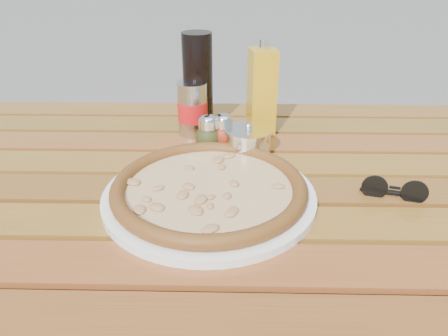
{
  "coord_description": "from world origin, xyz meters",
  "views": [
    {
      "loc": [
        0.02,
        -0.67,
        1.14
      ],
      "look_at": [
        0.0,
        0.02,
        0.78
      ],
      "focal_mm": 35.0,
      "sensor_mm": 36.0,
      "label": 1
    }
  ],
  "objects_px": {
    "pepper_shaker": "(223,133)",
    "olive_oil_cruet": "(262,92)",
    "oregano_shaker": "(208,135)",
    "soda_can": "(193,109)",
    "plate": "(209,196)",
    "pizza": "(209,188)",
    "table": "(224,223)",
    "sunglasses": "(394,190)",
    "parmesan_tin": "(248,142)",
    "dark_bottle": "(198,83)"
  },
  "relations": [
    {
      "from": "pepper_shaker",
      "to": "pizza",
      "type": "bearing_deg",
      "value": -95.66
    },
    {
      "from": "table",
      "to": "sunglasses",
      "type": "bearing_deg",
      "value": -5.36
    },
    {
      "from": "oregano_shaker",
      "to": "soda_can",
      "type": "bearing_deg",
      "value": 112.93
    },
    {
      "from": "pizza",
      "to": "dark_bottle",
      "type": "relative_size",
      "value": 1.63
    },
    {
      "from": "oregano_shaker",
      "to": "table",
      "type": "bearing_deg",
      "value": -76.98
    },
    {
      "from": "pepper_shaker",
      "to": "oregano_shaker",
      "type": "xyz_separation_m",
      "value": [
        -0.03,
        -0.01,
        0.0
      ]
    },
    {
      "from": "table",
      "to": "dark_bottle",
      "type": "xyz_separation_m",
      "value": [
        -0.06,
        0.27,
        0.19
      ]
    },
    {
      "from": "table",
      "to": "plate",
      "type": "relative_size",
      "value": 3.89
    },
    {
      "from": "dark_bottle",
      "to": "olive_oil_cruet",
      "type": "height_order",
      "value": "dark_bottle"
    },
    {
      "from": "pepper_shaker",
      "to": "sunglasses",
      "type": "distance_m",
      "value": 0.35
    },
    {
      "from": "dark_bottle",
      "to": "parmesan_tin",
      "type": "xyz_separation_m",
      "value": [
        0.11,
        -0.14,
        -0.08
      ]
    },
    {
      "from": "plate",
      "to": "oregano_shaker",
      "type": "relative_size",
      "value": 4.39
    },
    {
      "from": "pizza",
      "to": "sunglasses",
      "type": "relative_size",
      "value": 3.22
    },
    {
      "from": "oregano_shaker",
      "to": "parmesan_tin",
      "type": "distance_m",
      "value": 0.08
    },
    {
      "from": "table",
      "to": "olive_oil_cruet",
      "type": "height_order",
      "value": "olive_oil_cruet"
    },
    {
      "from": "table",
      "to": "pepper_shaker",
      "type": "xyz_separation_m",
      "value": [
        -0.0,
        0.16,
        0.11
      ]
    },
    {
      "from": "pizza",
      "to": "dark_bottle",
      "type": "distance_m",
      "value": 0.32
    },
    {
      "from": "table",
      "to": "sunglasses",
      "type": "relative_size",
      "value": 12.59
    },
    {
      "from": "pizza",
      "to": "pepper_shaker",
      "type": "xyz_separation_m",
      "value": [
        0.02,
        0.2,
        0.02
      ]
    },
    {
      "from": "sunglasses",
      "to": "parmesan_tin",
      "type": "bearing_deg",
      "value": 161.34
    },
    {
      "from": "table",
      "to": "pepper_shaker",
      "type": "distance_m",
      "value": 0.19
    },
    {
      "from": "pizza",
      "to": "soda_can",
      "type": "xyz_separation_m",
      "value": [
        -0.05,
        0.28,
        0.04
      ]
    },
    {
      "from": "sunglasses",
      "to": "soda_can",
      "type": "bearing_deg",
      "value": 157.81
    },
    {
      "from": "pepper_shaker",
      "to": "olive_oil_cruet",
      "type": "bearing_deg",
      "value": 49.12
    },
    {
      "from": "oregano_shaker",
      "to": "olive_oil_cruet",
      "type": "bearing_deg",
      "value": 42.31
    },
    {
      "from": "pepper_shaker",
      "to": "olive_oil_cruet",
      "type": "xyz_separation_m",
      "value": [
        0.08,
        0.09,
        0.06
      ]
    },
    {
      "from": "pepper_shaker",
      "to": "soda_can",
      "type": "bearing_deg",
      "value": 129.08
    },
    {
      "from": "plate",
      "to": "oregano_shaker",
      "type": "distance_m",
      "value": 0.19
    },
    {
      "from": "soda_can",
      "to": "sunglasses",
      "type": "distance_m",
      "value": 0.46
    },
    {
      "from": "pepper_shaker",
      "to": "olive_oil_cruet",
      "type": "relative_size",
      "value": 0.39
    },
    {
      "from": "dark_bottle",
      "to": "soda_can",
      "type": "distance_m",
      "value": 0.06
    },
    {
      "from": "pepper_shaker",
      "to": "soda_can",
      "type": "distance_m",
      "value": 0.11
    },
    {
      "from": "pizza",
      "to": "table",
      "type": "bearing_deg",
      "value": 58.12
    },
    {
      "from": "parmesan_tin",
      "to": "sunglasses",
      "type": "relative_size",
      "value": 0.95
    },
    {
      "from": "dark_bottle",
      "to": "plate",
      "type": "bearing_deg",
      "value": -82.67
    },
    {
      "from": "olive_oil_cruet",
      "to": "parmesan_tin",
      "type": "bearing_deg",
      "value": -104.6
    },
    {
      "from": "parmesan_tin",
      "to": "sunglasses",
      "type": "height_order",
      "value": "parmesan_tin"
    },
    {
      "from": "oregano_shaker",
      "to": "soda_can",
      "type": "xyz_separation_m",
      "value": [
        -0.04,
        0.09,
        0.02
      ]
    },
    {
      "from": "pepper_shaker",
      "to": "parmesan_tin",
      "type": "relative_size",
      "value": 0.77
    },
    {
      "from": "pizza",
      "to": "dark_bottle",
      "type": "xyz_separation_m",
      "value": [
        -0.04,
        0.31,
        0.09
      ]
    },
    {
      "from": "plate",
      "to": "pizza",
      "type": "relative_size",
      "value": 1.01
    },
    {
      "from": "dark_bottle",
      "to": "soda_can",
      "type": "height_order",
      "value": "dark_bottle"
    },
    {
      "from": "plate",
      "to": "sunglasses",
      "type": "bearing_deg",
      "value": 1.98
    },
    {
      "from": "pizza",
      "to": "sunglasses",
      "type": "xyz_separation_m",
      "value": [
        0.31,
        0.01,
        -0.01
      ]
    },
    {
      "from": "oregano_shaker",
      "to": "soda_can",
      "type": "relative_size",
      "value": 0.68
    },
    {
      "from": "plate",
      "to": "pepper_shaker",
      "type": "bearing_deg",
      "value": 84.34
    },
    {
      "from": "pepper_shaker",
      "to": "parmesan_tin",
      "type": "bearing_deg",
      "value": -27.05
    },
    {
      "from": "pizza",
      "to": "pepper_shaker",
      "type": "relative_size",
      "value": 4.36
    },
    {
      "from": "plate",
      "to": "dark_bottle",
      "type": "distance_m",
      "value": 0.33
    },
    {
      "from": "parmesan_tin",
      "to": "oregano_shaker",
      "type": "bearing_deg",
      "value": 167.34
    }
  ]
}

